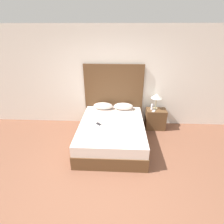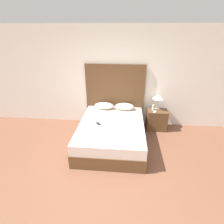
# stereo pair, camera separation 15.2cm
# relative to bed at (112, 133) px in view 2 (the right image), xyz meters

# --- Properties ---
(ground_plane) EXTENTS (16.00, 16.00, 0.00)m
(ground_plane) POSITION_rel_bed_xyz_m (-0.07, -1.43, -0.27)
(ground_plane) COLOR brown
(wall_back) EXTENTS (10.00, 0.06, 2.70)m
(wall_back) POSITION_rel_bed_xyz_m (-0.07, 1.09, 1.08)
(wall_back) COLOR white
(wall_back) RESTS_ON ground_plane
(bed) EXTENTS (1.55, 1.98, 0.55)m
(bed) POSITION_rel_bed_xyz_m (0.00, 0.00, 0.00)
(bed) COLOR brown
(bed) RESTS_ON ground_plane
(headboard) EXTENTS (1.62, 0.05, 1.75)m
(headboard) POSITION_rel_bed_xyz_m (0.00, 1.02, 0.60)
(headboard) COLOR brown
(headboard) RESTS_ON ground_plane
(pillow_left) EXTENTS (0.53, 0.29, 0.18)m
(pillow_left) POSITION_rel_bed_xyz_m (-0.28, 0.80, 0.37)
(pillow_left) COLOR silver
(pillow_left) RESTS_ON bed
(pillow_right) EXTENTS (0.53, 0.29, 0.18)m
(pillow_right) POSITION_rel_bed_xyz_m (0.28, 0.80, 0.37)
(pillow_right) COLOR silver
(pillow_right) RESTS_ON bed
(phone_on_bed) EXTENTS (0.15, 0.16, 0.01)m
(phone_on_bed) POSITION_rel_bed_xyz_m (-0.31, -0.06, 0.28)
(phone_on_bed) COLOR #232328
(phone_on_bed) RESTS_ON bed
(nightstand) EXTENTS (0.53, 0.36, 0.57)m
(nightstand) POSITION_rel_bed_xyz_m (1.19, 0.78, 0.01)
(nightstand) COLOR brown
(nightstand) RESTS_ON ground_plane
(table_lamp) EXTENTS (0.30, 0.30, 0.43)m
(table_lamp) POSITION_rel_bed_xyz_m (1.17, 0.85, 0.66)
(table_lamp) COLOR tan
(table_lamp) RESTS_ON nightstand
(phone_on_nightstand) EXTENTS (0.13, 0.17, 0.01)m
(phone_on_nightstand) POSITION_rel_bed_xyz_m (1.10, 0.69, 0.30)
(phone_on_nightstand) COLOR #B7B7BC
(phone_on_nightstand) RESTS_ON nightstand
(toiletry_bottle) EXTENTS (0.06, 0.06, 0.16)m
(toiletry_bottle) POSITION_rel_bed_xyz_m (1.06, 0.78, 0.38)
(toiletry_bottle) COLOR silver
(toiletry_bottle) RESTS_ON nightstand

